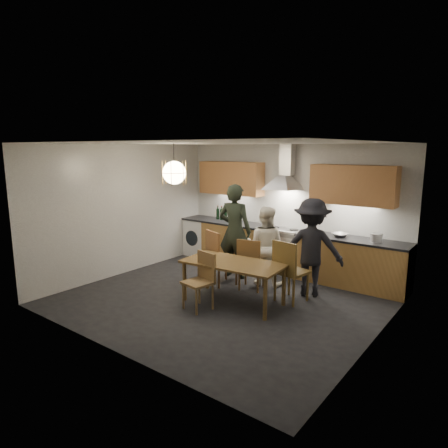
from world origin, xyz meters
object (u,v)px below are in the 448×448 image
Objects in this scene: chair_front at (202,277)px; mixing_bowl at (340,235)px; wine_bottles at (227,214)px; chair_back_left at (218,254)px; stock_pot at (376,238)px; person_mid at (265,246)px; dining_table at (233,267)px; person_right at (311,247)px; person_left at (235,231)px.

chair_front is 3.22× the size of mixing_bowl.
mixing_bowl is 2.69m from wine_bottles.
chair_back_left reaches higher than chair_front.
mixing_bowl is at bearing 179.00° from stock_pot.
person_mid reaches higher than chair_front.
person_right reaches higher than dining_table.
person_left is 1.25× the size of person_mid.
stock_pot is (0.83, 0.86, 0.13)m from person_right.
dining_table is 1.16× the size of person_mid.
stock_pot is (0.66, -0.01, 0.04)m from mixing_bowl.
person_mid is 5.26× the size of mixing_bowl.
chair_back_left is at bearing -3.55° from person_right.
mixing_bowl is 0.44× the size of wine_bottles.
chair_back_left is 0.56× the size of person_left.
chair_front is 2.81m from mixing_bowl.
mixing_bowl is at bearing 72.38° from chair_front.
person_mid is (0.70, -0.01, -0.19)m from person_left.
mixing_bowl is (1.09, 0.87, 0.20)m from person_mid.
person_right is 2.70m from wine_bottles.
dining_table is 1.42m from person_right.
chair_back_left is 2.83m from stock_pot.
person_mid is 2.34× the size of wine_bottles.
stock_pot reaches higher than chair_back_left.
wine_bottles is (-2.52, 0.96, 0.21)m from person_right.
person_right is 8.37× the size of stock_pot.
dining_table is 2.71m from wine_bottles.
person_left reaches higher than wine_bottles.
wine_bottles is at bearing 123.83° from dining_table.
chair_back_left is at bearing -140.63° from mixing_bowl.
wine_bottles is at bearing 128.63° from chair_front.
person_right reaches higher than person_mid.
mixing_bowl is 1.39× the size of stock_pot.
person_mid is 7.31× the size of stock_pot.
stock_pot is (2.45, 0.85, 0.05)m from person_left.
person_left is (-0.04, 0.58, 0.33)m from chair_back_left.
person_mid is 0.93m from person_right.
dining_table is at bearing 165.73° from chair_back_left.
chair_back_left is at bearing -149.37° from stock_pot.
chair_back_left is (-0.75, 0.55, -0.02)m from dining_table.
person_right reaches higher than chair_front.
person_mid is at bearing -117.72° from chair_back_left.
chair_front is at bearing 68.50° from person_mid.
chair_back_left is 0.70× the size of person_mid.
dining_table is 0.93× the size of person_left.
person_left is at bearing -15.83° from person_mid.
person_mid is 0.87× the size of person_right.
stock_pot is at bearing -127.43° from chair_back_left.
person_mid is at bearing 168.42° from person_left.
dining_table is at bearing 70.17° from chair_front.
person_mid reaches higher than chair_back_left.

